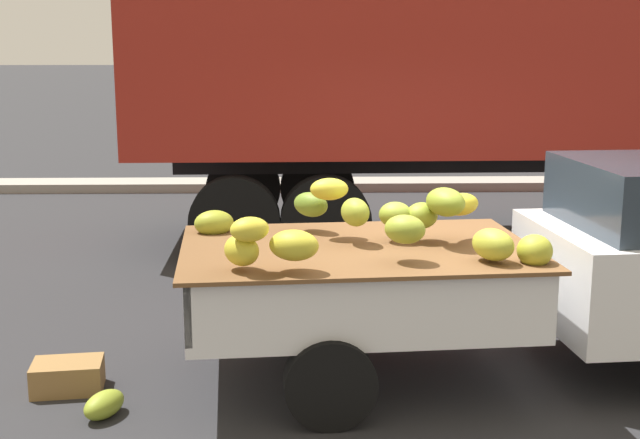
# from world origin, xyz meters

# --- Properties ---
(ground) EXTENTS (220.00, 220.00, 0.00)m
(ground) POSITION_xyz_m (0.00, 0.00, 0.00)
(ground) COLOR #28282B
(curb_strip) EXTENTS (80.00, 0.80, 0.16)m
(curb_strip) POSITION_xyz_m (0.00, 8.64, 0.08)
(curb_strip) COLOR gray
(curb_strip) RESTS_ON ground
(pickup_truck) EXTENTS (4.81, 2.12, 1.70)m
(pickup_truck) POSITION_xyz_m (0.85, -0.20, 0.88)
(pickup_truck) COLOR white
(pickup_truck) RESTS_ON ground
(semi_trailer) EXTENTS (12.05, 2.84, 3.95)m
(semi_trailer) POSITION_xyz_m (2.42, 4.49, 2.54)
(semi_trailer) COLOR maroon
(semi_trailer) RESTS_ON ground
(fallen_banana_bunch_near_tailgate) EXTENTS (0.34, 0.42, 0.18)m
(fallen_banana_bunch_near_tailgate) POSITION_xyz_m (-2.79, -0.97, 0.09)
(fallen_banana_bunch_near_tailgate) COLOR olive
(fallen_banana_bunch_near_tailgate) RESTS_ON ground
(produce_crate) EXTENTS (0.56, 0.42, 0.23)m
(produce_crate) POSITION_xyz_m (-3.17, -0.49, 0.11)
(produce_crate) COLOR olive
(produce_crate) RESTS_ON ground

